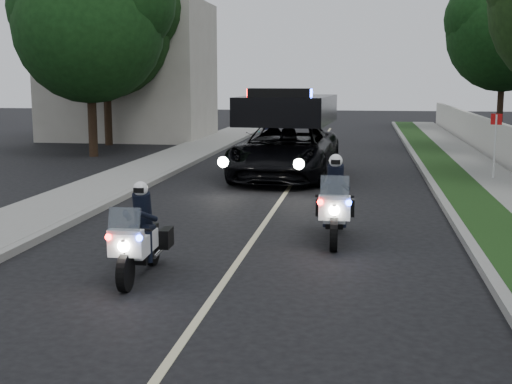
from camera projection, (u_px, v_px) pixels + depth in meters
ground at (198, 319)px, 8.93m from camera, size 120.00×120.00×0.00m
curb_right at (439, 195)px, 18.03m from camera, size 0.20×60.00×0.15m
grass_verge at (466, 195)px, 17.92m from camera, size 1.20×60.00×0.16m
curb_left at (142, 187)px, 19.29m from camera, size 0.20×60.00×0.15m
sidewalk_left at (105, 186)px, 19.46m from camera, size 2.00×60.00×0.16m
building_far at (130, 71)px, 35.23m from camera, size 8.00×6.00×7.00m
lane_marking at (285, 193)px, 18.67m from camera, size 0.12×50.00×0.01m
police_moto_left at (141, 277)px, 10.84m from camera, size 0.70×1.82×1.53m
police_moto_right at (334, 240)px, 13.27m from camera, size 0.75×2.01×1.69m
police_suv at (285, 178)px, 21.68m from camera, size 3.23×6.40×3.04m
bicycle at (267, 152)px, 29.25m from camera, size 0.63×1.77×0.92m
cyclist at (267, 152)px, 29.25m from camera, size 0.59×0.41×1.60m
sign_post at (493, 183)px, 20.59m from camera, size 0.44×0.44×2.16m
tree_right_e at (499, 133)px, 39.68m from camera, size 7.96×7.96×10.92m
tree_left_near at (94, 156)px, 27.59m from camera, size 7.21×7.21×9.91m
tree_left_far at (109, 145)px, 32.26m from camera, size 7.20×7.20×10.26m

